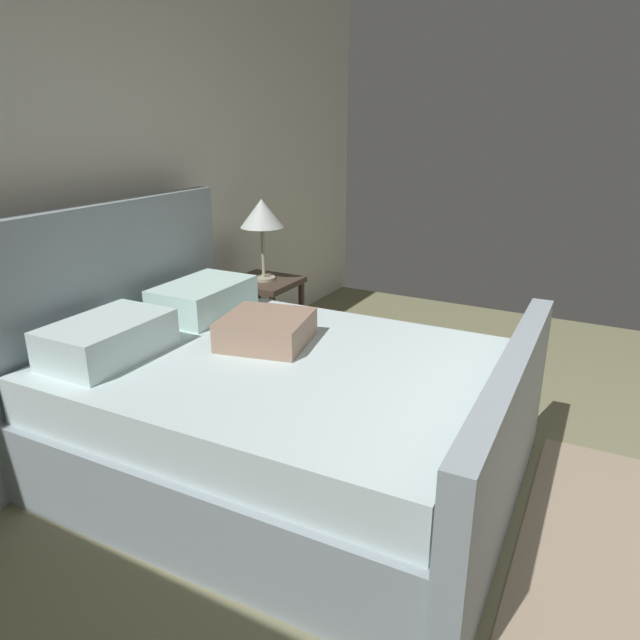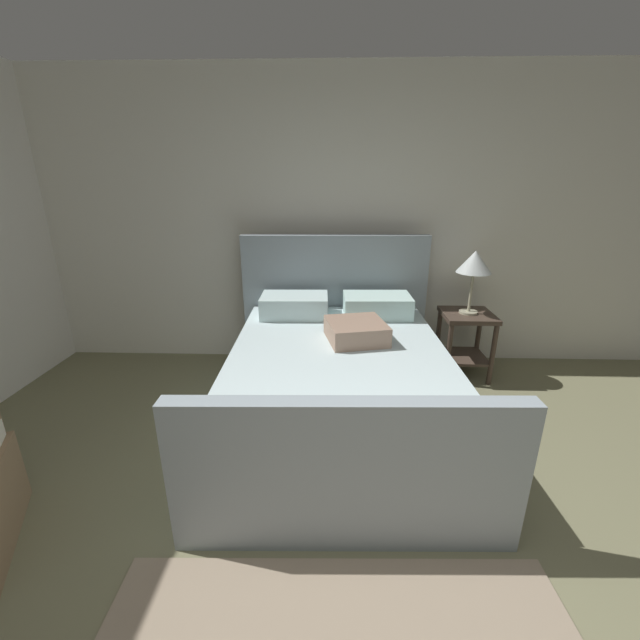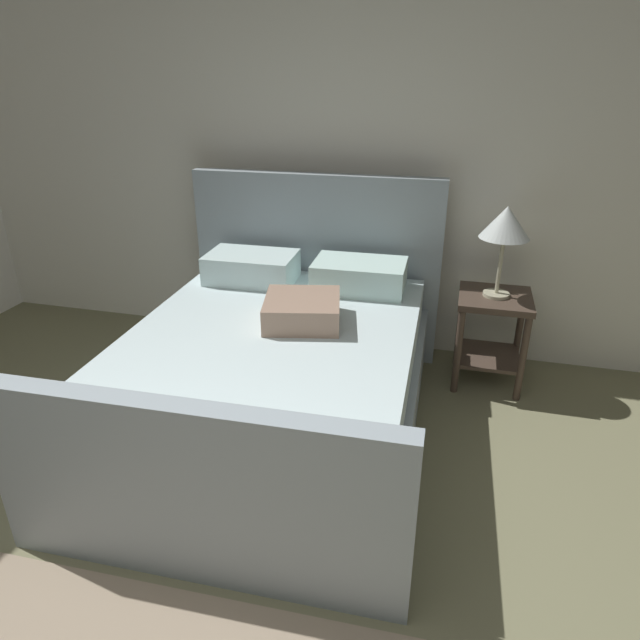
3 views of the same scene
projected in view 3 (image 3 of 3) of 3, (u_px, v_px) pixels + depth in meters
wall_back at (358, 158)px, 3.76m from camera, size 6.00×0.12×2.66m
bed at (277, 369)px, 3.12m from camera, size 1.74×2.21×1.26m
nightstand_right at (492, 325)px, 3.55m from camera, size 0.44×0.44×0.60m
table_lamp_right at (506, 225)px, 3.28m from camera, size 0.29×0.29×0.56m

